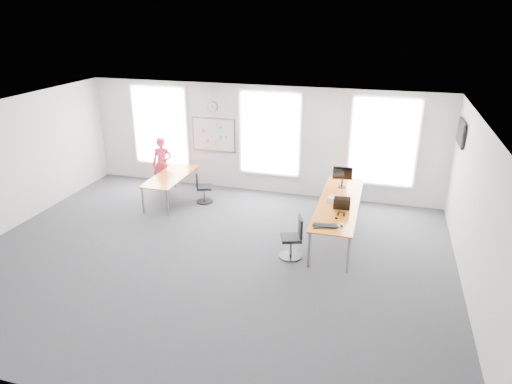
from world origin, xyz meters
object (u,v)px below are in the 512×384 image
(chair_right, at_px, (294,240))
(desk_right, at_px, (339,204))
(person, at_px, (162,164))
(monitor, at_px, (343,175))
(keyboard, at_px, (325,226))
(chair_left, at_px, (202,189))
(headphones, at_px, (341,214))
(desk_left, at_px, (171,177))

(chair_right, bearing_deg, desk_right, 131.48)
(chair_right, relative_size, person, 0.59)
(monitor, bearing_deg, desk_right, -92.99)
(chair_right, bearing_deg, keyboard, 67.72)
(chair_left, bearing_deg, keyboard, -143.87)
(person, xyz_separation_m, headphones, (5.26, -2.22, 0.09))
(desk_right, bearing_deg, person, 164.05)
(desk_left, height_order, chair_left, chair_left)
(desk_left, bearing_deg, keyboard, -25.55)
(desk_left, xyz_separation_m, headphones, (4.67, -1.52, 0.19))
(chair_right, height_order, monitor, monitor)
(chair_left, bearing_deg, person, 47.41)
(person, relative_size, keyboard, 3.11)
(headphones, distance_m, monitor, 1.70)
(desk_left, height_order, headphones, headphones)
(chair_right, height_order, keyboard, chair_right)
(chair_right, relative_size, chair_left, 1.04)
(desk_right, relative_size, monitor, 6.33)
(person, bearing_deg, headphones, -36.03)
(person, height_order, monitor, person)
(person, bearing_deg, chair_right, -45.44)
(desk_right, distance_m, chair_left, 3.85)
(chair_left, relative_size, person, 0.57)
(person, height_order, keyboard, person)
(desk_left, distance_m, monitor, 4.54)
(chair_right, xyz_separation_m, monitor, (0.73, 2.22, 0.74))
(desk_right, relative_size, desk_left, 1.66)
(desk_left, xyz_separation_m, chair_left, (0.83, 0.16, -0.29))
(desk_right, bearing_deg, headphones, -81.02)
(desk_right, xyz_separation_m, headphones, (0.12, -0.75, 0.10))
(chair_left, relative_size, monitor, 1.65)
(desk_right, bearing_deg, chair_right, -120.59)
(chair_left, xyz_separation_m, headphones, (3.84, -1.67, 0.48))
(desk_left, bearing_deg, chair_left, 10.69)
(monitor, bearing_deg, chair_right, -113.50)
(desk_left, height_order, keyboard, keyboard)
(desk_left, relative_size, monitor, 3.80)
(desk_right, xyz_separation_m, person, (-5.14, 1.47, 0.01))
(desk_right, bearing_deg, keyboard, -95.42)
(person, bearing_deg, keyboard, -42.45)
(desk_left, height_order, monitor, monitor)
(headphones, xyz_separation_m, monitor, (-0.16, 1.68, 0.27))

